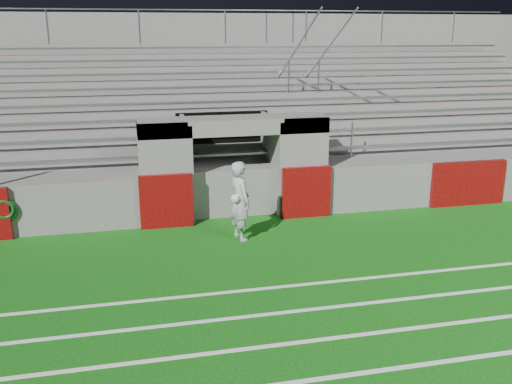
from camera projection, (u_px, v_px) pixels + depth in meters
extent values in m
plane|color=#0E540E|center=(266.00, 267.00, 11.81)|extent=(90.00, 90.00, 0.00)
cube|color=white|center=(334.00, 377.00, 8.06)|extent=(28.00, 0.09, 0.01)
cube|color=white|center=(312.00, 341.00, 9.00)|extent=(28.00, 0.09, 0.01)
cube|color=white|center=(294.00, 311.00, 9.94)|extent=(28.00, 0.09, 0.01)
cube|color=white|center=(279.00, 287.00, 10.87)|extent=(28.00, 0.09, 0.01)
cube|color=slate|center=(501.00, 179.00, 16.28)|extent=(10.60, 0.35, 1.25)
cube|color=slate|center=(164.00, 171.00, 14.35)|extent=(1.20, 1.00, 2.60)
cube|color=slate|center=(300.00, 164.00, 15.12)|extent=(1.20, 1.00, 2.60)
cube|color=black|center=(223.00, 156.00, 16.34)|extent=(2.60, 0.20, 2.50)
cube|color=slate|center=(187.00, 166.00, 15.06)|extent=(0.10, 2.20, 2.50)
cube|color=slate|center=(271.00, 162.00, 15.56)|extent=(0.10, 2.20, 2.50)
cube|color=slate|center=(233.00, 125.00, 14.43)|extent=(4.80, 1.00, 0.40)
cube|color=slate|center=(211.00, 145.00, 18.38)|extent=(26.00, 8.00, 0.20)
cube|color=slate|center=(212.00, 164.00, 18.55)|extent=(26.00, 8.00, 1.05)
cube|color=#580708|center=(166.00, 201.00, 14.00)|extent=(1.30, 0.15, 1.35)
cube|color=#580708|center=(306.00, 192.00, 14.77)|extent=(1.30, 0.15, 1.35)
cube|color=#580708|center=(468.00, 183.00, 15.80)|extent=(2.20, 0.15, 1.25)
cube|color=gray|center=(227.00, 154.00, 15.55)|extent=(23.00, 0.28, 0.06)
cube|color=slate|center=(222.00, 149.00, 16.36)|extent=(24.00, 0.75, 0.38)
cube|color=gray|center=(222.00, 135.00, 16.15)|extent=(23.00, 0.28, 0.06)
cube|color=slate|center=(218.00, 137.00, 17.01)|extent=(24.00, 0.75, 0.76)
cube|color=gray|center=(218.00, 118.00, 16.75)|extent=(23.00, 0.28, 0.06)
cube|color=slate|center=(214.00, 127.00, 17.66)|extent=(24.00, 0.75, 1.14)
cube|color=gray|center=(214.00, 102.00, 17.35)|extent=(23.00, 0.28, 0.06)
cube|color=slate|center=(210.00, 117.00, 18.31)|extent=(24.00, 0.75, 1.52)
cube|color=gray|center=(210.00, 87.00, 17.94)|extent=(23.00, 0.28, 0.06)
cube|color=slate|center=(207.00, 108.00, 18.96)|extent=(24.00, 0.75, 1.90)
cube|color=gray|center=(206.00, 73.00, 18.54)|extent=(23.00, 0.28, 0.06)
cube|color=slate|center=(203.00, 100.00, 19.61)|extent=(24.00, 0.75, 2.28)
cube|color=gray|center=(203.00, 60.00, 19.14)|extent=(23.00, 0.28, 0.06)
cube|color=slate|center=(200.00, 92.00, 20.26)|extent=(24.00, 0.75, 2.66)
cube|color=gray|center=(199.00, 47.00, 19.74)|extent=(23.00, 0.28, 0.06)
cube|color=slate|center=(198.00, 89.00, 20.87)|extent=(26.00, 0.60, 5.29)
cylinder|color=#A5A8AD|center=(318.00, 142.00, 15.76)|extent=(0.05, 0.05, 1.00)
cylinder|color=#A5A8AD|center=(289.00, 77.00, 18.15)|extent=(0.05, 0.05, 1.00)
cylinder|color=#A5A8AD|center=(266.00, 28.00, 20.54)|extent=(0.05, 0.05, 1.00)
cylinder|color=#A5A8AD|center=(289.00, 61.00, 18.01)|extent=(0.05, 6.02, 3.08)
cylinder|color=#A5A8AD|center=(352.00, 140.00, 15.97)|extent=(0.05, 0.05, 1.00)
cylinder|color=#A5A8AD|center=(318.00, 77.00, 18.37)|extent=(0.05, 0.05, 1.00)
cylinder|color=#A5A8AD|center=(293.00, 28.00, 20.76)|extent=(0.05, 0.05, 1.00)
cylinder|color=#A5A8AD|center=(319.00, 61.00, 18.23)|extent=(0.05, 6.02, 3.08)
cylinder|color=#A5A8AD|center=(47.00, 26.00, 18.91)|extent=(0.05, 0.05, 1.10)
cylinder|color=#A5A8AD|center=(139.00, 26.00, 19.56)|extent=(0.05, 0.05, 1.10)
cylinder|color=#A5A8AD|center=(225.00, 26.00, 20.20)|extent=(0.05, 0.05, 1.10)
cylinder|color=#A5A8AD|center=(306.00, 26.00, 20.85)|extent=(0.05, 0.05, 1.10)
cylinder|color=#A5A8AD|center=(382.00, 26.00, 21.50)|extent=(0.05, 0.05, 1.10)
cylinder|color=#A5A8AD|center=(453.00, 26.00, 22.15)|extent=(0.05, 0.05, 1.10)
cylinder|color=#A5A8AD|center=(197.00, 10.00, 19.84)|extent=(24.00, 0.05, 0.05)
imported|color=#A8ABB2|center=(240.00, 201.00, 13.14)|extent=(0.62, 0.78, 1.87)
sphere|color=white|center=(235.00, 199.00, 12.94)|extent=(0.20, 0.20, 0.20)
torus|color=#0B3B13|center=(5.00, 211.00, 13.20)|extent=(0.59, 0.11, 0.59)
torus|color=#0D4318|center=(4.00, 210.00, 13.14)|extent=(0.48, 0.09, 0.48)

